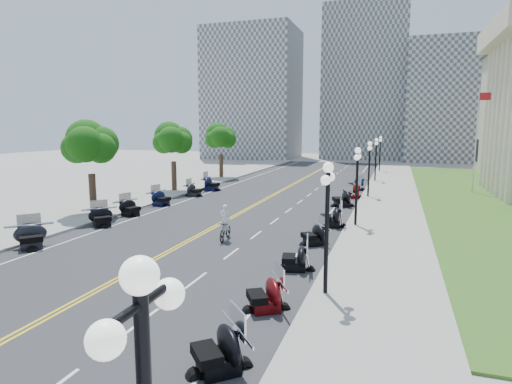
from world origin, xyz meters
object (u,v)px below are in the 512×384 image
(flagpole, at_px, (476,141))
(motorcycle_n_3, at_px, (265,293))
(bicycle, at_px, (225,231))
(cyclist_rider, at_px, (225,206))

(flagpole, distance_m, motorcycle_n_3, 34.09)
(motorcycle_n_3, height_order, bicycle, motorcycle_n_3)
(flagpole, relative_size, cyclist_rider, 5.80)
(flagpole, relative_size, bicycle, 5.33)
(flagpole, xyz_separation_m, bicycle, (-16.06, -23.73, -4.44))
(motorcycle_n_3, xyz_separation_m, cyclist_rider, (-4.87, 8.18, 1.34))
(cyclist_rider, bearing_deg, motorcycle_n_3, 120.76)
(flagpole, height_order, bicycle, flagpole)
(motorcycle_n_3, distance_m, bicycle, 9.52)
(flagpole, height_order, cyclist_rider, flagpole)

